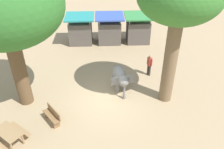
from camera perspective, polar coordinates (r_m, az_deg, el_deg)
ground_plane at (r=14.95m, az=-1.46°, el=-6.12°), size 60.00×60.00×0.00m
elephant at (r=15.29m, az=1.98°, el=-0.54°), size 1.48×2.24×1.54m
person_handler at (r=16.96m, az=9.06°, el=2.60°), size 0.32×0.45×1.62m
shade_tree_main at (r=13.09m, az=-24.85°, el=14.53°), size 6.06×5.56×8.15m
wooden_bench at (r=13.61m, az=-14.18°, el=-9.50°), size 1.16×1.36×0.88m
picnic_table_near at (r=13.13m, az=-23.69°, el=-13.07°), size 2.10×2.09×0.78m
market_stall_teal at (r=21.72m, az=-7.61°, el=10.42°), size 2.50×2.50×2.52m
market_stall_blue at (r=21.65m, az=-0.62°, el=10.64°), size 2.50×2.50×2.52m
market_stall_green at (r=21.90m, az=6.31°, el=10.70°), size 2.50×2.50×2.52m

